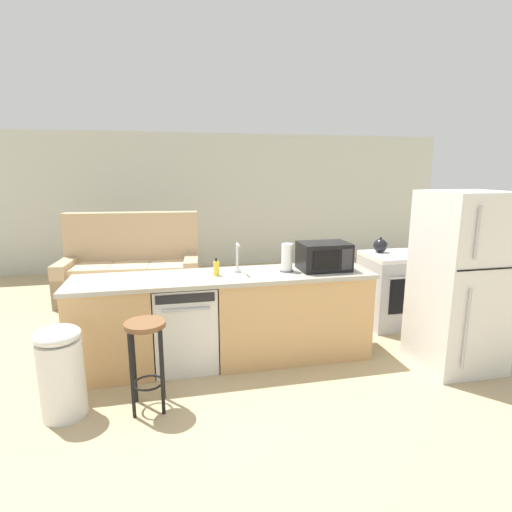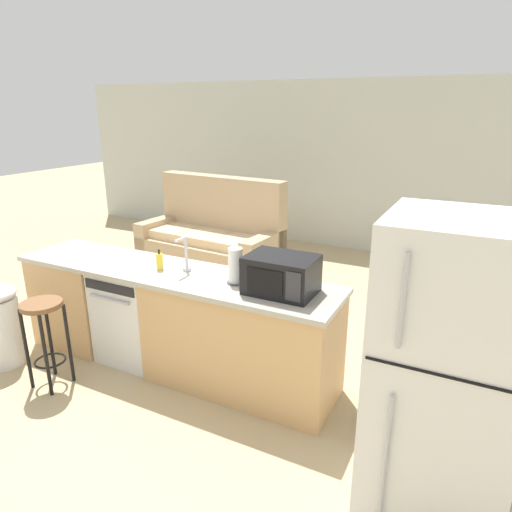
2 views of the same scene
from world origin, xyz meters
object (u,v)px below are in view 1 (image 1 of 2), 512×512
at_px(paper_towel_roll, 287,258).
at_px(kettle, 380,246).
at_px(soap_bottle, 216,268).
at_px(refrigerator, 460,281).
at_px(couch, 132,271).
at_px(stove_range, 395,289).
at_px(dishwasher, 185,324).
at_px(bar_stool, 146,346).
at_px(microwave, 324,256).
at_px(trash_bin, 61,371).

relative_size(paper_towel_roll, kettle, 1.38).
distance_m(paper_towel_roll, soap_bottle, 0.72).
relative_size(refrigerator, couch, 0.83).
distance_m(stove_range, couch, 3.79).
bearing_deg(dishwasher, bar_stool, -115.47).
height_order(dishwasher, kettle, kettle).
bearing_deg(couch, stove_range, -29.55).
height_order(microwave, soap_bottle, microwave).
distance_m(kettle, couch, 3.63).
bearing_deg(paper_towel_roll, bar_stool, -152.59).
distance_m(microwave, bar_stool, 1.95).
bearing_deg(stove_range, refrigerator, -90.01).
xyz_separation_m(microwave, kettle, (1.02, 0.68, -0.05)).
distance_m(dishwasher, refrigerator, 2.69).
bearing_deg(kettle, paper_towel_roll, -154.57).
relative_size(refrigerator, microwave, 3.42).
height_order(paper_towel_roll, soap_bottle, paper_towel_roll).
height_order(dishwasher, soap_bottle, soap_bottle).
bearing_deg(paper_towel_roll, soap_bottle, -178.19).
distance_m(stove_range, soap_bottle, 2.41).
height_order(microwave, paper_towel_roll, paper_towel_roll).
height_order(stove_range, kettle, kettle).
bearing_deg(trash_bin, paper_towel_roll, 18.22).
height_order(dishwasher, refrigerator, refrigerator).
distance_m(stove_range, bar_stool, 3.18).
bearing_deg(refrigerator, bar_stool, -177.17).
relative_size(stove_range, bar_stool, 1.22).
relative_size(bar_stool, couch, 0.36).
bearing_deg(paper_towel_roll, dishwasher, -179.44).
xyz_separation_m(dishwasher, microwave, (1.42, -0.00, 0.62)).
height_order(microwave, trash_bin, microwave).
bearing_deg(paper_towel_roll, couch, 125.66).
xyz_separation_m(refrigerator, microwave, (-1.18, 0.55, 0.18)).
bearing_deg(couch, soap_bottle, -67.36).
bearing_deg(refrigerator, microwave, 155.13).
distance_m(dishwasher, stove_range, 2.66).
height_order(kettle, trash_bin, kettle).
bearing_deg(soap_bottle, kettle, 18.06).
bearing_deg(dishwasher, kettle, 15.58).
height_order(paper_towel_roll, trash_bin, paper_towel_roll).
xyz_separation_m(microwave, paper_towel_roll, (-0.39, 0.01, -0.00)).
height_order(stove_range, refrigerator, refrigerator).
relative_size(soap_bottle, couch, 0.09).
bearing_deg(stove_range, kettle, 141.81).
relative_size(dishwasher, microwave, 1.68).
distance_m(stove_range, trash_bin, 3.78).
bearing_deg(microwave, kettle, 33.77).
distance_m(dishwasher, kettle, 2.59).
relative_size(stove_range, couch, 0.44).
bearing_deg(bar_stool, paper_towel_roll, 27.41).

